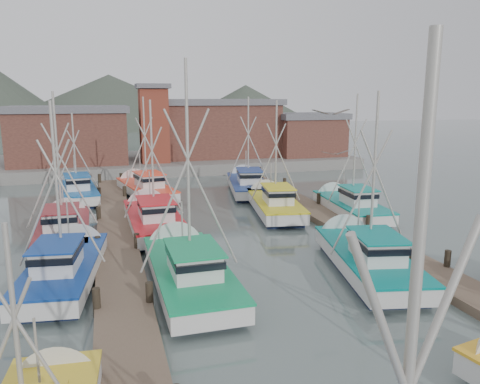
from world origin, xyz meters
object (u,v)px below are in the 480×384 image
object	(u,v)px
boat_4	(187,269)
boat_12	(144,188)
boat_8	(153,218)
lookout_tower	(154,123)

from	to	relation	value
boat_4	boat_12	size ratio (longest dim) A/B	1.09
boat_8	boat_12	xyz separation A→B (m)	(0.33, 10.36, 0.00)
boat_4	boat_8	world-z (taller)	boat_4
boat_4	boat_8	xyz separation A→B (m)	(-0.55, 9.62, -0.01)
boat_4	boat_8	size ratio (longest dim) A/B	1.09
lookout_tower	boat_4	size ratio (longest dim) A/B	0.79
boat_4	boat_8	distance (m)	9.64
lookout_tower	boat_8	xyz separation A→B (m)	(-2.64, -22.99, -4.87)
lookout_tower	boat_8	bearing A→B (deg)	-96.55
boat_8	boat_4	bearing A→B (deg)	-88.31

